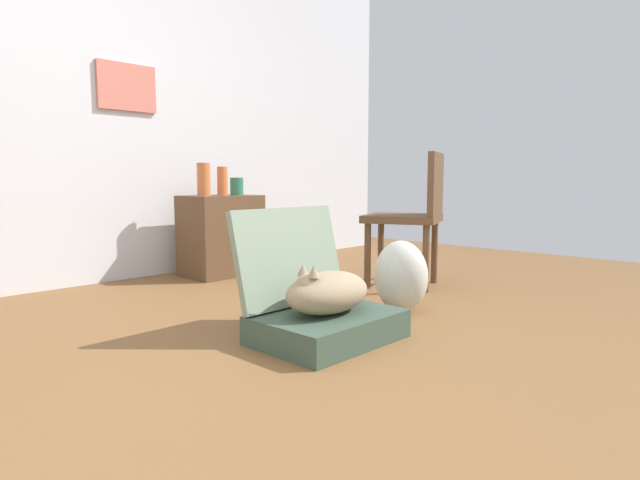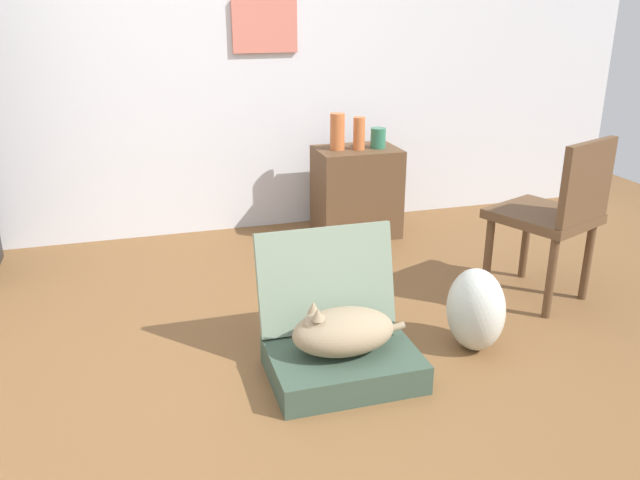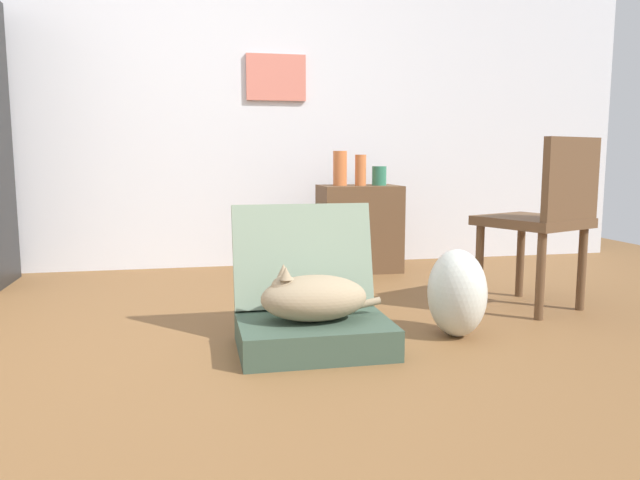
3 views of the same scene
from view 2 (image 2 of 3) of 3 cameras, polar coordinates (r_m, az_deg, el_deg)
name	(u,v)px [view 2 (image 2 of 3)]	position (r m, az deg, el deg)	size (l,w,h in m)	color
ground_plane	(273,409)	(2.66, -4.13, -14.66)	(7.68, 7.68, 0.00)	brown
wall_back	(191,37)	(4.42, -11.28, 17.14)	(6.40, 0.15, 2.60)	silver
suitcase_base	(343,364)	(2.82, 2.03, -10.88)	(0.62, 0.46, 0.13)	#384C3D
suitcase_lid	(326,279)	(2.89, 0.55, -3.45)	(0.62, 0.46, 0.04)	gray
cat	(342,331)	(2.74, 1.92, -8.02)	(0.52, 0.28, 0.23)	#998466
plastic_bag_white	(476,310)	(3.06, 13.56, -5.98)	(0.25, 0.31, 0.39)	silver
side_table	(356,192)	(4.41, 3.22, 4.26)	(0.55, 0.39, 0.60)	brown
vase_tall	(337,131)	(4.28, 1.54, 9.55)	(0.10, 0.10, 0.24)	#CC6B38
vase_short	(378,138)	(4.35, 5.15, 8.95)	(0.10, 0.10, 0.13)	#2D7051
vase_round	(359,133)	(4.29, 3.47, 9.37)	(0.08, 0.08, 0.21)	#CC6B38
chair	(555,213)	(3.55, 20.06, 2.27)	(0.59, 0.61, 0.89)	brown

